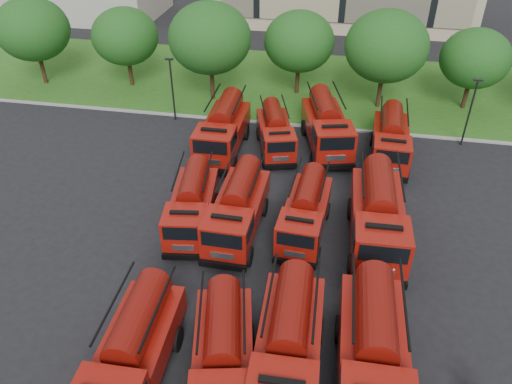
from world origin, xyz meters
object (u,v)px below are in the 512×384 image
fire_truck_0 (132,355)px  fire_truck_3 (373,353)px  fire_truck_5 (238,208)px  fire_truck_6 (305,211)px  fire_truck_11 (391,139)px  fire_truck_8 (223,129)px  fire_truck_4 (192,204)px  firefighter_5 (382,252)px  fire_truck_2 (288,346)px  fire_truck_10 (326,125)px  fire_truck_1 (223,358)px  firefighter_4 (161,308)px  fire_truck_7 (378,215)px  fire_truck_9 (275,132)px

fire_truck_0 → fire_truck_3: 9.60m
fire_truck_5 → fire_truck_6: (3.73, 0.58, -0.15)m
fire_truck_11 → fire_truck_8: bearing=-173.3°
fire_truck_4 → fire_truck_5: 2.66m
fire_truck_4 → firefighter_5: fire_truck_4 is taller
fire_truck_11 → fire_truck_2: bearing=-102.4°
fire_truck_10 → firefighter_5: bearing=-84.3°
fire_truck_1 → firefighter_4: (-3.92, 3.32, -1.59)m
fire_truck_8 → fire_truck_3: bearing=-60.1°
firefighter_5 → fire_truck_3: bearing=107.7°
fire_truck_5 → fire_truck_11: 13.02m
fire_truck_7 → fire_truck_9: 11.40m
fire_truck_7 → fire_truck_10: bearing=107.2°
fire_truck_2 → fire_truck_7: size_ratio=0.93×
fire_truck_7 → firefighter_5: (0.44, -0.89, -1.83)m
fire_truck_6 → fire_truck_10: bearing=90.8°
fire_truck_0 → fire_truck_11: bearing=60.1°
fire_truck_0 → fire_truck_9: size_ratio=1.10×
fire_truck_9 → fire_truck_10: 3.69m
fire_truck_0 → fire_truck_7: bearing=46.4°
fire_truck_4 → firefighter_5: bearing=-10.0°
fire_truck_10 → fire_truck_11: bearing=-25.3°
fire_truck_3 → fire_truck_11: 18.25m
fire_truck_2 → fire_truck_4: fire_truck_2 is taller
fire_truck_5 → fire_truck_11: (8.69, 9.69, -0.04)m
fire_truck_0 → firefighter_4: 4.25m
fire_truck_6 → fire_truck_7: size_ratio=0.83×
fire_truck_2 → fire_truck_7: bearing=67.0°
fire_truck_1 → fire_truck_5: 9.79m
firefighter_5 → fire_truck_10: bearing=-47.5°
firefighter_4 → firefighter_5: firefighter_5 is taller
fire_truck_4 → fire_truck_9: 10.07m
fire_truck_0 → fire_truck_10: 21.77m
fire_truck_3 → firefighter_4: fire_truck_3 is taller
fire_truck_2 → firefighter_4: bearing=158.1°
fire_truck_1 → fire_truck_4: bearing=100.9°
fire_truck_5 → fire_truck_10: size_ratio=0.89×
fire_truck_2 → fire_truck_11: size_ratio=1.07×
fire_truck_0 → fire_truck_1: (3.59, 0.57, -0.09)m
fire_truck_7 → fire_truck_10: (-3.45, 10.05, -0.07)m
firefighter_5 → fire_truck_2: bearing=86.8°
fire_truck_5 → fire_truck_11: bearing=49.0°
fire_truck_1 → fire_truck_6: bearing=65.5°
fire_truck_3 → fire_truck_11: bearing=84.6°
fire_truck_4 → fire_truck_5: bearing=-8.9°
fire_truck_0 → fire_truck_4: 10.31m
fire_truck_6 → fire_truck_9: 9.48m
firefighter_5 → fire_truck_4: bearing=20.8°
fire_truck_2 → fire_truck_5: fire_truck_2 is taller
fire_truck_3 → fire_truck_8: fire_truck_3 is taller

